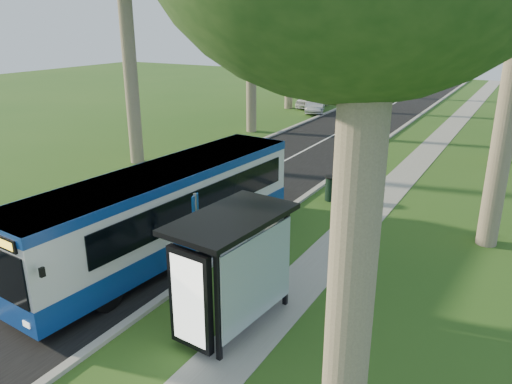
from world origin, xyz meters
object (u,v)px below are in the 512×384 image
bus (165,212)px  bus_stop_sign (196,229)px  car_white (313,98)px  bus_shelter (227,257)px  litter_bin (332,188)px  car_silver (315,104)px

bus → bus_stop_sign: bus is taller
car_white → bus_shelter: bearing=-72.2°
litter_bin → car_white: 24.48m
bus → bus_stop_sign: bearing=-22.7°
bus_stop_sign → litter_bin: size_ratio=2.62×
bus → car_white: (-7.63, 29.85, -0.74)m
bus_stop_sign → bus_shelter: size_ratio=0.79×
bus → bus_stop_sign: 2.27m
bus_shelter → car_silver: size_ratio=0.86×
bus → car_silver: size_ratio=2.69×
litter_bin → car_white: (-10.44, 22.14, 0.24)m
bus → bus_stop_sign: size_ratio=3.99×
bus_stop_sign → bus_shelter: bus_shelter is taller
litter_bin → car_silver: bearing=115.0°
bus_stop_sign → car_white: size_ratio=0.61×
bus → bus_stop_sign: (2.01, -1.04, 0.22)m
bus_shelter → car_white: bus_shelter is taller
bus_stop_sign → bus: bearing=139.9°
bus_shelter → car_silver: bearing=114.5°
bus_stop_sign → bus_shelter: 2.73m
bus_stop_sign → car_silver: 29.81m
bus → car_white: size_ratio=2.45×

